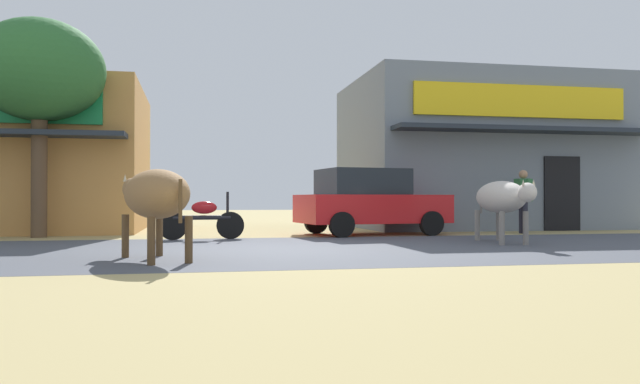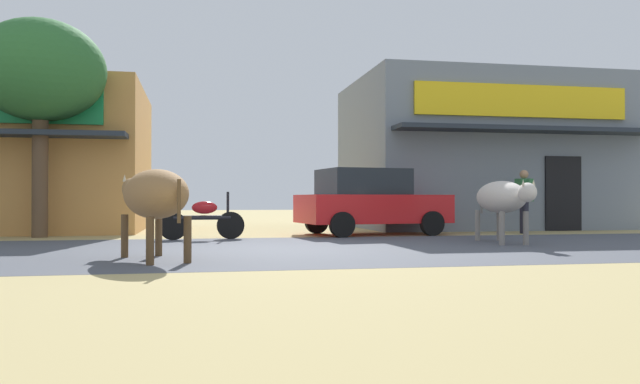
# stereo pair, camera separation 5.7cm
# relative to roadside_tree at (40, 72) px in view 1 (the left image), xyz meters

# --- Properties ---
(ground) EXTENTS (80.00, 80.00, 0.00)m
(ground) POSITION_rel_roadside_tree_xyz_m (4.83, -4.52, -3.86)
(ground) COLOR tan
(asphalt_road) EXTENTS (72.00, 6.65, 0.00)m
(asphalt_road) POSITION_rel_roadside_tree_xyz_m (4.83, -4.52, -3.86)
(asphalt_road) COLOR #474B54
(asphalt_road) RESTS_ON ground
(storefront_left_cafe) EXTENTS (7.42, 6.68, 4.04)m
(storefront_left_cafe) POSITION_rel_roadside_tree_xyz_m (-1.62, 3.38, -1.83)
(storefront_left_cafe) COLOR #C68B47
(storefront_left_cafe) RESTS_ON ground
(storefront_right_club) EXTENTS (7.90, 6.68, 4.64)m
(storefront_right_club) POSITION_rel_roadside_tree_xyz_m (12.48, 3.38, -1.53)
(storefront_right_club) COLOR slate
(storefront_right_club) RESTS_ON ground
(roadside_tree) EXTENTS (2.97, 2.97, 5.09)m
(roadside_tree) POSITION_rel_roadside_tree_xyz_m (0.00, 0.00, 0.00)
(roadside_tree) COLOR brown
(roadside_tree) RESTS_ON ground
(parked_hatchback_car) EXTENTS (3.85, 2.40, 1.64)m
(parked_hatchback_car) POSITION_rel_roadside_tree_xyz_m (7.85, -0.35, -3.02)
(parked_hatchback_car) COLOR red
(parked_hatchback_car) RESTS_ON ground
(parked_motorcycle) EXTENTS (1.87, 0.29, 1.06)m
(parked_motorcycle) POSITION_rel_roadside_tree_xyz_m (3.73, -1.52, -3.39)
(parked_motorcycle) COLOR black
(parked_motorcycle) RESTS_ON ground
(cow_near_brown) EXTENTS (1.42, 2.58, 1.33)m
(cow_near_brown) POSITION_rel_roadside_tree_xyz_m (2.96, -6.12, -2.90)
(cow_near_brown) COLOR olive
(cow_near_brown) RESTS_ON ground
(cow_far_dark) EXTENTS (0.87, 2.69, 1.26)m
(cow_far_dark) POSITION_rel_roadside_tree_xyz_m (9.67, -3.80, -2.94)
(cow_far_dark) COLOR beige
(cow_far_dark) RESTS_ON ground
(pedestrian_by_shop) EXTENTS (0.44, 0.61, 1.64)m
(pedestrian_by_shop) POSITION_rel_roadside_tree_xyz_m (11.90, -0.66, -2.89)
(pedestrian_by_shop) COLOR #262633
(pedestrian_by_shop) RESTS_ON ground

